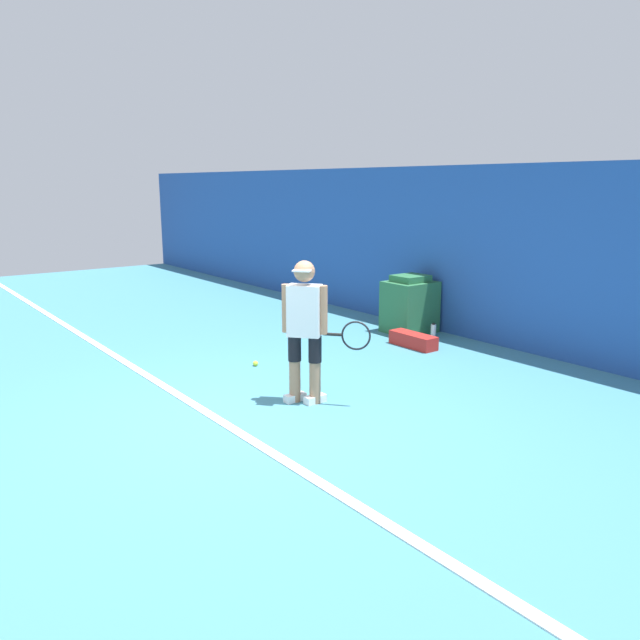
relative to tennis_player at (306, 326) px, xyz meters
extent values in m
plane|color=teal|center=(0.05, -0.75, -0.83)|extent=(24.00, 24.00, 0.00)
cube|color=#234C99|center=(0.05, 3.62, 0.44)|extent=(24.00, 0.10, 2.53)
cube|color=white|center=(0.05, -1.00, -0.82)|extent=(21.60, 0.10, 0.01)
cylinder|color=#A37556|center=(-0.09, -0.08, -0.61)|extent=(0.12, 0.12, 0.45)
cylinder|color=black|center=(-0.09, -0.08, -0.24)|extent=(0.14, 0.14, 0.28)
cube|color=white|center=(-0.09, -0.08, -0.79)|extent=(0.10, 0.24, 0.08)
cylinder|color=#A37556|center=(0.07, 0.06, -0.61)|extent=(0.12, 0.12, 0.45)
cylinder|color=black|center=(0.07, 0.06, -0.24)|extent=(0.14, 0.14, 0.28)
cube|color=white|center=(0.07, 0.06, -0.79)|extent=(0.10, 0.24, 0.08)
cube|color=white|center=(-0.01, -0.01, 0.16)|extent=(0.39, 0.37, 0.53)
sphere|color=#A37556|center=(-0.01, -0.01, 0.57)|extent=(0.22, 0.22, 0.22)
cube|color=white|center=(0.05, -0.08, 0.59)|extent=(0.22, 0.21, 0.02)
cylinder|color=#A37556|center=(-0.16, -0.13, 0.18)|extent=(0.09, 0.09, 0.50)
cylinder|color=#A37556|center=(0.14, 0.12, 0.18)|extent=(0.09, 0.09, 0.50)
cylinder|color=black|center=(0.22, 0.18, -0.07)|extent=(0.17, 0.15, 0.03)
torus|color=black|center=(0.40, 0.34, -0.07)|extent=(0.25, 0.21, 0.31)
sphere|color=#D1E533|center=(-1.47, 0.27, -0.80)|extent=(0.07, 0.07, 0.07)
cube|color=#28663D|center=(-1.62, 3.16, -0.43)|extent=(0.62, 0.72, 0.79)
cube|color=#28663D|center=(-1.62, 3.16, 0.01)|extent=(0.43, 0.51, 0.10)
cube|color=#B2231E|center=(-0.93, 2.55, -0.73)|extent=(0.74, 0.25, 0.19)
cylinder|color=white|center=(-1.13, 3.19, -0.73)|extent=(0.08, 0.08, 0.20)
cylinder|color=black|center=(-1.13, 3.19, -0.62)|extent=(0.04, 0.04, 0.02)
camera|label=1|loc=(5.09, -3.68, 1.44)|focal=35.00mm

